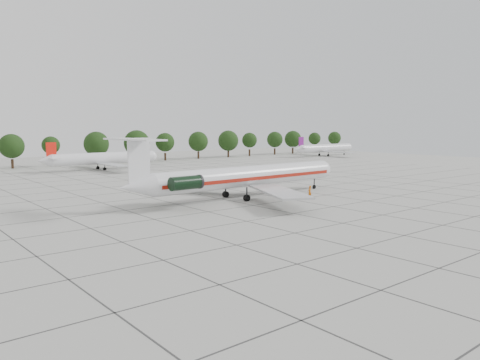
{
  "coord_description": "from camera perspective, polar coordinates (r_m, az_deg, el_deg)",
  "views": [
    {
      "loc": [
        -43.4,
        -50.05,
        11.34
      ],
      "look_at": [
        -0.55,
        2.37,
        3.5
      ],
      "focal_mm": 35.0,
      "sensor_mm": 36.0,
      "label": 1
    }
  ],
  "objects": [
    {
      "name": "ground",
      "position": [
        67.21,
        1.64,
        -3.11
      ],
      "size": [
        260.0,
        260.0,
        0.0
      ],
      "primitive_type": "plane",
      "color": "#ABABA4",
      "rests_on": "ground"
    },
    {
      "name": "apron_joints",
      "position": [
        79.01,
        -5.5,
        -1.67
      ],
      "size": [
        170.0,
        170.0,
        0.02
      ],
      "primitive_type": "cube",
      "color": "#383838",
      "rests_on": "ground"
    },
    {
      "name": "main_airliner",
      "position": [
        72.76,
        -0.13,
        0.39
      ],
      "size": [
        41.84,
        32.87,
        9.8
      ],
      "rotation": [
        0.0,
        0.0,
        0.03
      ],
      "color": "silver",
      "rests_on": "ground"
    },
    {
      "name": "bg_airliner_c",
      "position": [
        126.86,
        -16.26,
        2.53
      ],
      "size": [
        28.24,
        27.2,
        7.4
      ],
      "color": "silver",
      "rests_on": "ground"
    },
    {
      "name": "ground_crew",
      "position": [
        74.95,
        8.49,
        -1.42
      ],
      "size": [
        0.8,
        0.63,
        1.94
      ],
      "primitive_type": "imported",
      "rotation": [
        0.0,
        0.0,
        3.41
      ],
      "color": "#C85B0B",
      "rests_on": "ground"
    },
    {
      "name": "bg_airliner_e",
      "position": [
        180.62,
        10.35,
        3.83
      ],
      "size": [
        28.24,
        27.2,
        7.4
      ],
      "color": "silver",
      "rests_on": "ground"
    },
    {
      "name": "tree_line",
      "position": [
        138.83,
        -26.09,
        3.72
      ],
      "size": [
        249.86,
        8.44,
        10.22
      ],
      "color": "#332114",
      "rests_on": "ground"
    }
  ]
}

